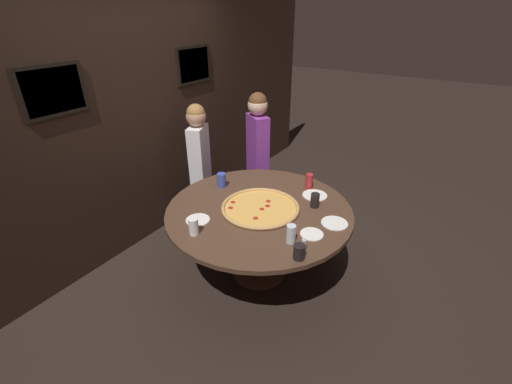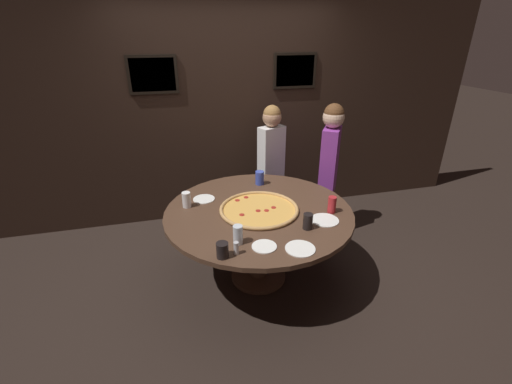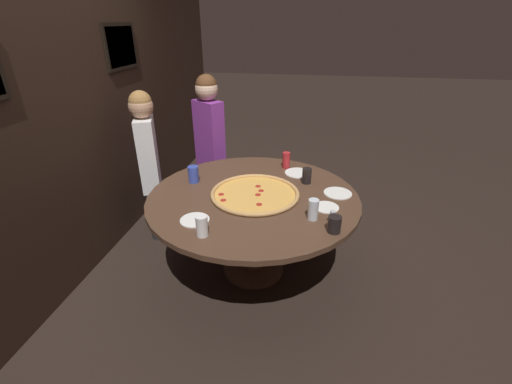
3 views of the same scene
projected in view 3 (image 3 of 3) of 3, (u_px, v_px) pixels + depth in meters
ground_plane at (254, 269)px, 3.02m from camera, size 24.00×24.00×0.00m
back_wall at (72, 116)px, 2.65m from camera, size 6.40×0.08×2.60m
dining_table at (253, 209)px, 2.74m from camera, size 1.66×1.66×0.74m
giant_pizza at (255, 194)px, 2.68m from camera, size 0.70×0.70×0.03m
drink_cup_by_shaker at (334, 224)px, 2.20m from camera, size 0.09×0.09×0.11m
drink_cup_centre_back at (307, 176)px, 2.86m from camera, size 0.08×0.08×0.13m
drink_cup_beside_pizza at (313, 209)px, 2.33m from camera, size 0.07×0.07×0.15m
drink_cup_near_right at (286, 160)px, 3.15m from camera, size 0.07×0.07×0.15m
drink_cup_far_right at (193, 174)px, 2.87m from camera, size 0.09×0.09×0.14m
drink_cup_near_left at (202, 226)px, 2.15m from camera, size 0.08×0.08×0.14m
white_plate_right_side at (298, 173)px, 3.06m from camera, size 0.23×0.23×0.01m
white_plate_far_back at (195, 220)px, 2.34m from camera, size 0.20×0.20×0.01m
white_plate_left_side at (338, 193)px, 2.71m from camera, size 0.22×0.22×0.01m
white_plate_near_front at (326, 207)px, 2.50m from camera, size 0.18×0.18×0.01m
condiment_shaker at (332, 217)px, 2.29m from camera, size 0.04×0.04×0.10m
diner_far_right at (210, 139)px, 3.59m from camera, size 0.32×0.39×1.50m
diner_side_left at (149, 158)px, 3.21m from camera, size 0.38×0.26×1.43m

